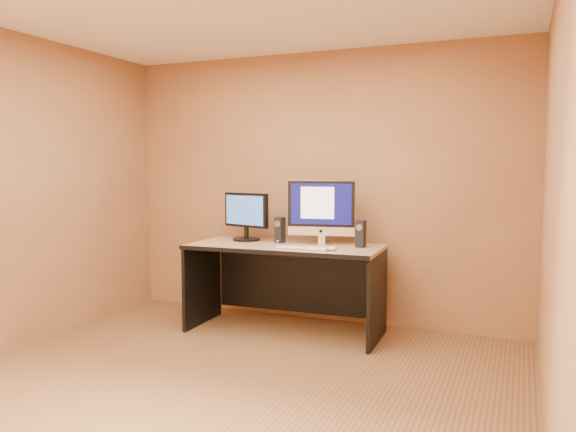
{
  "coord_description": "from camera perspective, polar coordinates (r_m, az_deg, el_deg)",
  "views": [
    {
      "loc": [
        1.85,
        -3.15,
        1.5
      ],
      "look_at": [
        -0.04,
        1.35,
        1.07
      ],
      "focal_mm": 35.0,
      "sensor_mm": 36.0,
      "label": 1
    }
  ],
  "objects": [
    {
      "name": "floor",
      "position": [
        3.95,
        -7.41,
        -17.31
      ],
      "size": [
        4.0,
        4.0,
        0.0
      ],
      "primitive_type": "plane",
      "color": "brown",
      "rests_on": "ground"
    },
    {
      "name": "walls",
      "position": [
        3.66,
        -7.64,
        1.87
      ],
      "size": [
        4.0,
        4.0,
        2.6
      ],
      "primitive_type": null,
      "color": "olive",
      "rests_on": "ground"
    },
    {
      "name": "desk",
      "position": [
        5.12,
        -0.34,
        -7.38
      ],
      "size": [
        1.75,
        0.82,
        0.8
      ],
      "primitive_type": null,
      "rotation": [
        0.0,
        0.0,
        0.04
      ],
      "color": "tan",
      "rests_on": "ground"
    },
    {
      "name": "imac",
      "position": [
        5.04,
        3.35,
        0.42
      ],
      "size": [
        0.65,
        0.34,
        0.59
      ],
      "primitive_type": null,
      "rotation": [
        0.0,
        0.0,
        0.19
      ],
      "color": "silver",
      "rests_on": "desk"
    },
    {
      "name": "second_monitor",
      "position": [
        5.34,
        -4.26,
        -0.08
      ],
      "size": [
        0.57,
        0.38,
        0.45
      ],
      "primitive_type": null,
      "rotation": [
        0.0,
        0.0,
        -0.26
      ],
      "color": "black",
      "rests_on": "desk"
    },
    {
      "name": "speaker_left",
      "position": [
        5.18,
        -0.83,
        -1.43
      ],
      "size": [
        0.09,
        0.09,
        0.24
      ],
      "primitive_type": null,
      "rotation": [
        0.0,
        0.0,
        -0.17
      ],
      "color": "black",
      "rests_on": "desk"
    },
    {
      "name": "speaker_right",
      "position": [
        4.92,
        7.4,
        -1.81
      ],
      "size": [
        0.08,
        0.08,
        0.24
      ],
      "primitive_type": null,
      "rotation": [
        0.0,
        0.0,
        -0.07
      ],
      "color": "black",
      "rests_on": "desk"
    },
    {
      "name": "keyboard",
      "position": [
        4.78,
        1.41,
        -3.29
      ],
      "size": [
        0.47,
        0.14,
        0.02
      ],
      "primitive_type": "cube",
      "rotation": [
        0.0,
        0.0,
        0.04
      ],
      "color": "silver",
      "rests_on": "desk"
    },
    {
      "name": "mouse",
      "position": [
        4.72,
        4.53,
        -3.28
      ],
      "size": [
        0.08,
        0.12,
        0.04
      ],
      "primitive_type": "ellipsoid",
      "rotation": [
        0.0,
        0.0,
        -0.16
      ],
      "color": "silver",
      "rests_on": "desk"
    },
    {
      "name": "cable_a",
      "position": [
        5.22,
        3.88,
        -2.65
      ],
      "size": [
        0.11,
        0.22,
        0.01
      ],
      "primitive_type": "cylinder",
      "rotation": [
        1.57,
        0.0,
        0.43
      ],
      "color": "black",
      "rests_on": "desk"
    },
    {
      "name": "cable_b",
      "position": [
        5.22,
        3.2,
        -2.64
      ],
      "size": [
        0.08,
        0.18,
        0.01
      ],
      "primitive_type": "cylinder",
      "rotation": [
        1.57,
        0.0,
        -0.39
      ],
      "color": "black",
      "rests_on": "desk"
    }
  ]
}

